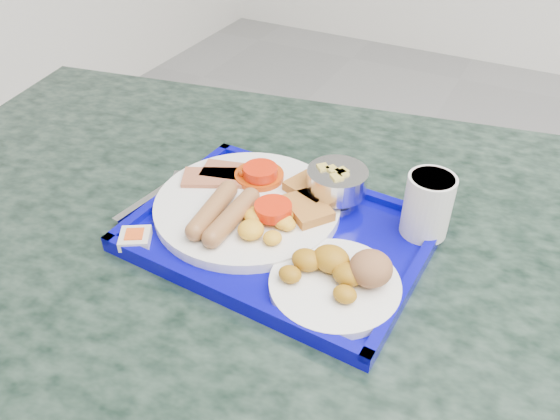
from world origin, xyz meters
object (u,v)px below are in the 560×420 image
juice_cup (428,204)px  table (266,323)px  fruit_bowl (337,182)px  main_plate (251,204)px  tray (280,235)px  bread_plate (340,277)px

juice_cup → table: bearing=-157.2°
fruit_bowl → main_plate: bearing=-144.0°
table → fruit_bowl: fruit_bowl is taller
fruit_bowl → table: bearing=-129.1°
tray → main_plate: main_plate is taller
main_plate → juice_cup: size_ratio=3.00×
bread_plate → fruit_bowl: 0.18m
table → main_plate: bearing=152.4°
table → main_plate: main_plate is taller
table → tray: tray is taller
main_plate → bread_plate: bearing=-25.3°
tray → bread_plate: size_ratio=2.50×
table → fruit_bowl: bearing=50.9°
tray → fruit_bowl: size_ratio=4.63×
bread_plate → main_plate: bearing=154.7°
table → tray: 0.22m
juice_cup → bread_plate: bearing=-112.1°
fruit_bowl → juice_cup: size_ratio=0.97×
main_plate → bread_plate: size_ratio=1.67×
table → bread_plate: bread_plate is taller
tray → fruit_bowl: fruit_bowl is taller
main_plate → bread_plate: 0.20m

